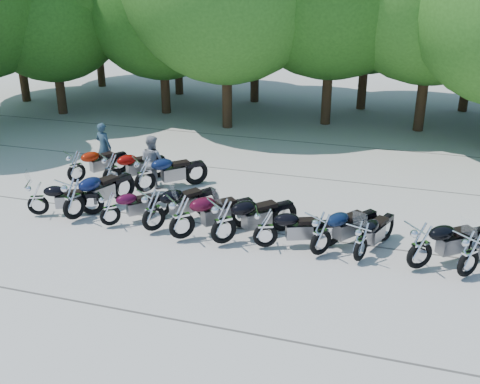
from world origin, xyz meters
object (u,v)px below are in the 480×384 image
(motorcycle_9, at_px, (421,245))
(motorcycle_12, at_px, (111,169))
(rider_0, at_px, (104,147))
(motorcycle_8, at_px, (361,240))
(motorcycle_2, at_px, (110,208))
(motorcycle_1, at_px, (73,198))
(rider_1, at_px, (152,161))
(motorcycle_7, at_px, (321,233))
(motorcycle_13, at_px, (145,173))
(motorcycle_3, at_px, (153,209))
(motorcycle_4, at_px, (182,216))
(motorcycle_11, at_px, (76,166))
(motorcycle_5, at_px, (224,220))
(motorcycle_10, at_px, (470,253))
(motorcycle_0, at_px, (37,198))
(motorcycle_6, at_px, (265,227))

(motorcycle_9, distance_m, motorcycle_12, 10.00)
(rider_0, bearing_deg, motorcycle_8, 169.39)
(motorcycle_2, bearing_deg, motorcycle_1, 43.11)
(rider_1, bearing_deg, motorcycle_7, 171.41)
(motorcycle_8, bearing_deg, motorcycle_12, 2.52)
(motorcycle_13, bearing_deg, motorcycle_2, 138.53)
(motorcycle_12, relative_size, motorcycle_13, 0.94)
(motorcycle_2, distance_m, motorcycle_7, 5.86)
(motorcycle_3, xyz_separation_m, motorcycle_12, (-2.73, 2.65, -0.05))
(motorcycle_4, bearing_deg, motorcycle_11, 15.47)
(motorcycle_8, height_order, motorcycle_11, motorcycle_11)
(motorcycle_12, bearing_deg, rider_1, -117.61)
(motorcycle_9, bearing_deg, motorcycle_1, 50.88)
(motorcycle_9, height_order, motorcycle_12, motorcycle_9)
(motorcycle_5, bearing_deg, motorcycle_11, 19.17)
(motorcycle_4, distance_m, motorcycle_13, 3.58)
(motorcycle_9, relative_size, motorcycle_11, 1.09)
(motorcycle_9, xyz_separation_m, rider_1, (-8.43, 3.20, 0.17))
(motorcycle_8, height_order, motorcycle_13, motorcycle_13)
(rider_0, bearing_deg, motorcycle_9, 172.15)
(motorcycle_10, bearing_deg, motorcycle_0, 41.34)
(motorcycle_8, height_order, motorcycle_12, motorcycle_12)
(motorcycle_2, height_order, motorcycle_13, motorcycle_13)
(motorcycle_1, relative_size, motorcycle_5, 1.01)
(motorcycle_3, height_order, motorcycle_8, motorcycle_3)
(motorcycle_1, bearing_deg, rider_0, -51.88)
(rider_1, bearing_deg, motorcycle_4, 144.82)
(motorcycle_2, relative_size, motorcycle_11, 0.91)
(motorcycle_9, bearing_deg, motorcycle_0, 51.11)
(motorcycle_9, bearing_deg, motorcycle_4, 53.04)
(motorcycle_0, relative_size, motorcycle_7, 0.89)
(motorcycle_3, height_order, motorcycle_4, motorcycle_4)
(motorcycle_4, xyz_separation_m, rider_1, (-2.44, 3.40, 0.15))
(motorcycle_2, xyz_separation_m, motorcycle_3, (1.31, 0.04, 0.13))
(motorcycle_0, height_order, motorcycle_4, motorcycle_4)
(motorcycle_10, xyz_separation_m, rider_0, (-11.78, 4.13, 0.20))
(motorcycle_2, distance_m, motorcycle_6, 4.44)
(motorcycle_8, distance_m, motorcycle_11, 9.92)
(motorcycle_0, height_order, motorcycle_11, motorcycle_11)
(motorcycle_0, distance_m, motorcycle_12, 2.82)
(motorcycle_3, bearing_deg, motorcycle_11, 0.63)
(motorcycle_1, xyz_separation_m, motorcycle_6, (5.61, -0.05, -0.10))
(motorcycle_6, bearing_deg, motorcycle_10, -112.23)
(motorcycle_0, height_order, motorcycle_10, motorcycle_10)
(motorcycle_7, bearing_deg, rider_0, 10.05)
(motorcycle_1, bearing_deg, motorcycle_3, -160.30)
(rider_0, bearing_deg, motorcycle_1, 121.09)
(motorcycle_9, bearing_deg, motorcycle_2, 51.20)
(motorcycle_6, height_order, motorcycle_13, motorcycle_13)
(motorcycle_5, bearing_deg, motorcycle_2, 41.48)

